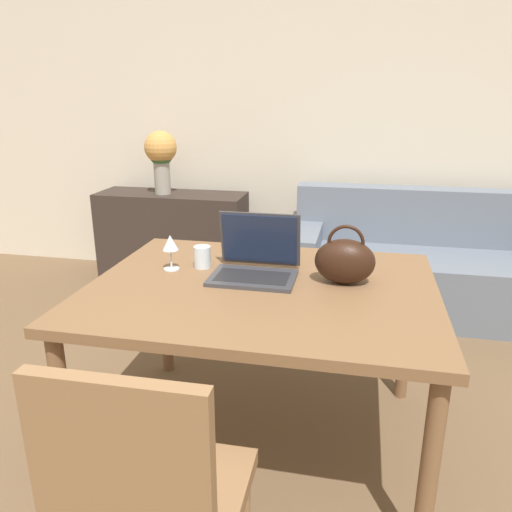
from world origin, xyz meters
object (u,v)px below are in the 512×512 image
Objects in this scene: laptop at (256,259)px; flower_vase at (161,154)px; chair at (148,499)px; drinking_glass at (202,257)px; handbag at (345,261)px; couch at (426,270)px; wine_glass at (170,245)px.

flower_vase is (-1.09, 1.67, 0.22)m from laptop.
drinking_glass is (-0.19, 1.07, 0.28)m from chair.
handbag is 2.25m from flower_vase.
laptop is at bearing 175.85° from handbag.
chair is 0.49× the size of couch.
wine_glass is (-1.27, -1.55, 0.56)m from couch.
flower_vase reaches higher than couch.
wine_glass is 0.64× the size of handbag.
chair is at bearing -68.98° from flower_vase.
handbag is (0.74, -0.01, -0.02)m from wine_glass.
wine_glass is (-0.31, 1.01, 0.34)m from chair.
drinking_glass is (-0.25, 0.04, -0.02)m from laptop.
couch is 1.74m from handbag.
handbag is at bearing 66.35° from chair.
couch is 2.09m from wine_glass.
wine_glass is 1.85m from flower_vase.
couch is 1.95m from drinking_glass.
handbag is at bearing -49.26° from flower_vase.
laptop is 0.37m from wine_glass.
laptop reaches higher than chair.
laptop is at bearing 2.95° from wine_glass.
flower_vase is (-0.72, 1.69, 0.18)m from wine_glass.
drinking_glass is (-1.15, -1.50, 0.50)m from couch.
couch is 7.79× the size of handbag.
flower_vase is (-1.04, 2.70, 0.52)m from chair.
chair is 1.13m from handbag.
flower_vase reaches higher than handbag.
laptop is at bearing -8.87° from drinking_glass.
chair is at bearing -72.69° from wine_glass.
handbag is (0.62, -0.07, 0.05)m from drinking_glass.
chair reaches higher than couch.
couch is at bearing 59.64° from laptop.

